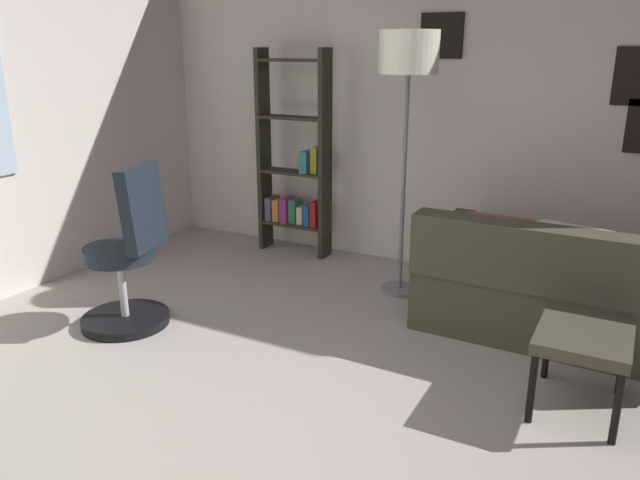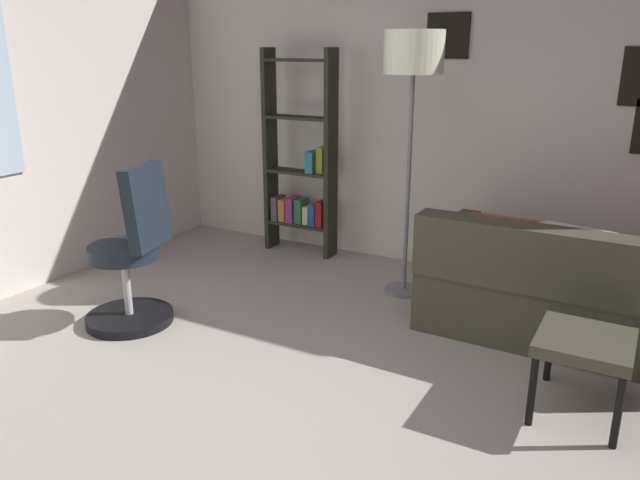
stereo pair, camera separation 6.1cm
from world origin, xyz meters
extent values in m
cube|color=#B1A69C|center=(0.00, 0.00, -0.05)|extent=(4.93, 5.53, 0.10)
cube|color=silver|center=(2.52, 0.00, 1.35)|extent=(0.10, 5.53, 2.69)
cube|color=black|center=(2.46, 0.29, 1.81)|extent=(0.02, 0.32, 0.33)
cube|color=black|center=(2.46, -1.03, 1.55)|extent=(0.02, 0.22, 0.38)
cube|color=#403E2D|center=(1.68, -0.88, 0.19)|extent=(0.98, 1.82, 0.39)
cube|color=#403E2D|center=(1.29, -0.88, 0.58)|extent=(0.24, 1.80, 0.38)
cube|color=#403E2D|center=(1.70, -0.06, 0.49)|extent=(0.95, 0.16, 0.20)
cube|color=beige|center=(1.41, -0.87, 0.56)|extent=(0.20, 0.42, 0.40)
cube|color=brown|center=(1.42, -0.45, 0.56)|extent=(0.15, 0.40, 0.40)
cube|color=#403E2D|center=(0.76, -1.04, 0.40)|extent=(0.54, 0.43, 0.06)
cylinder|color=black|center=(0.53, -1.22, 0.18)|extent=(0.04, 0.04, 0.37)
cylinder|color=black|center=(1.00, -1.22, 0.18)|extent=(0.04, 0.04, 0.37)
cylinder|color=black|center=(0.53, -0.85, 0.18)|extent=(0.04, 0.04, 0.37)
cylinder|color=black|center=(1.00, -0.85, 0.18)|extent=(0.04, 0.04, 0.37)
cylinder|color=black|center=(0.43, 1.68, 0.03)|extent=(0.56, 0.56, 0.06)
cylinder|color=#B2B2B7|center=(0.43, 1.68, 0.27)|extent=(0.05, 0.05, 0.43)
cylinder|color=black|center=(0.43, 1.68, 0.49)|extent=(0.44, 0.44, 0.09)
cube|color=black|center=(0.48, 1.49, 0.80)|extent=(0.41, 0.22, 0.52)
cube|color=#28291E|center=(2.25, 1.15, 0.87)|extent=(0.18, 0.04, 1.73)
cube|color=#28291E|center=(2.25, 1.75, 0.87)|extent=(0.18, 0.04, 1.73)
cube|color=#28291E|center=(2.25, 1.45, 0.25)|extent=(0.18, 0.56, 0.02)
cube|color=#28291E|center=(2.25, 1.45, 0.71)|extent=(0.18, 0.56, 0.02)
cube|color=#28291E|center=(2.25, 1.45, 1.17)|extent=(0.18, 0.56, 0.02)
cube|color=#28291E|center=(2.25, 1.45, 1.63)|extent=(0.18, 0.56, 0.02)
cube|color=maroon|center=(2.26, 1.24, 0.37)|extent=(0.15, 0.06, 0.22)
cube|color=navy|center=(2.26, 1.31, 0.35)|extent=(0.16, 0.06, 0.18)
cube|color=#CEC28C|center=(2.27, 1.38, 0.34)|extent=(0.14, 0.05, 0.15)
cube|color=#2A6845|center=(2.26, 1.45, 0.37)|extent=(0.14, 0.07, 0.21)
cube|color=#822D70|center=(2.25, 1.53, 0.37)|extent=(0.17, 0.07, 0.22)
cube|color=#BB742F|center=(2.26, 1.61, 0.36)|extent=(0.16, 0.06, 0.20)
cube|color=#50445B|center=(2.25, 1.68, 0.37)|extent=(0.17, 0.06, 0.21)
cube|color=olive|center=(2.27, 1.24, 0.83)|extent=(0.13, 0.06, 0.21)
cube|color=teal|center=(2.25, 1.32, 0.81)|extent=(0.17, 0.07, 0.18)
cylinder|color=slate|center=(1.80, 0.30, 0.01)|extent=(0.28, 0.28, 0.03)
cylinder|color=slate|center=(1.80, 0.30, 0.80)|extent=(0.03, 0.03, 1.53)
cylinder|color=#EBEBCB|center=(1.80, 0.30, 1.70)|extent=(0.40, 0.40, 0.28)
camera|label=1|loc=(-2.23, -1.17, 1.74)|focal=34.60mm
camera|label=2|loc=(-2.20, -1.23, 1.74)|focal=34.60mm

